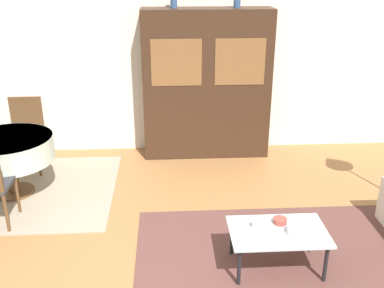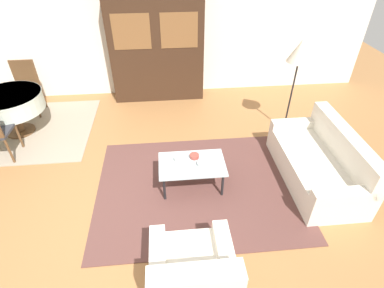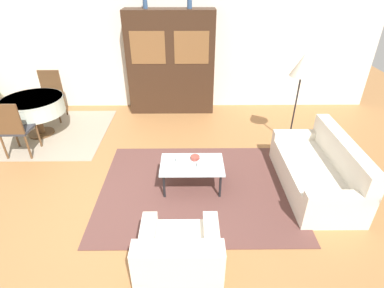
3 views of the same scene
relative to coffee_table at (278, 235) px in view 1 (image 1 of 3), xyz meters
The scene contains 11 objects.
wall_back 3.39m from the coffee_table, 107.10° to the left, with size 10.00×0.06×2.70m.
area_rug 0.38m from the coffee_table, 28.39° to the right, with size 2.86×2.26×0.01m.
dining_rug 3.43m from the coffee_table, 149.75° to the left, with size 2.47×2.04×0.01m.
coffee_table is the anchor object (origin of this frame).
display_cabinet 2.94m from the coffee_table, 98.57° to the left, with size 1.83×0.46×2.15m.
dining_table 3.40m from the coffee_table, 150.62° to the left, with size 1.09×1.09×0.75m.
dining_chair_far 3.84m from the coffee_table, 140.50° to the left, with size 0.44×0.44×1.01m.
cup 0.23m from the coffee_table, 160.75° to the left, with size 0.07×0.07×0.07m.
bowl 0.19m from the coffee_table, 19.58° to the right, with size 0.19×0.19×0.07m.
bowl_small 0.15m from the coffee_table, 70.45° to the left, with size 0.13×0.13×0.05m.
vase_short 3.39m from the coffee_table, 90.46° to the left, with size 0.10×0.10×0.19m.
Camera 1 is at (-0.06, -2.97, 2.74)m, focal length 42.00 mm.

